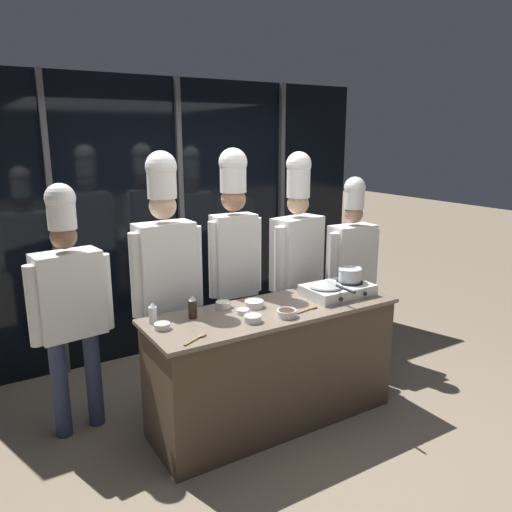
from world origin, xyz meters
name	(u,v)px	position (x,y,z in m)	size (l,w,h in m)	color
ground_plane	(273,418)	(0.00, 0.00, 0.00)	(24.00, 24.00, 0.00)	#7F705B
window_wall_back	(180,218)	(0.00, 1.72, 1.35)	(4.26, 0.09, 2.70)	black
demo_counter	(273,365)	(0.00, 0.00, 0.46)	(1.93, 0.65, 0.91)	#4C3D2D
portable_stove	(338,290)	(0.61, -0.01, 0.96)	(0.54, 0.37, 0.10)	silver
frying_pan	(326,283)	(0.48, -0.01, 1.04)	(0.27, 0.46, 0.05)	#ADAFB5
stock_pot	(350,274)	(0.73, -0.01, 1.07)	(0.21, 0.19, 0.11)	#B7BABF
squeeze_bottle_soy	(193,307)	(-0.59, 0.14, 0.99)	(0.06, 0.06, 0.16)	#332319
squeeze_bottle_clear	(153,313)	(-0.87, 0.19, 0.99)	(0.06, 0.06, 0.15)	white
prep_bowl_shrimp	(162,326)	(-0.85, 0.05, 0.94)	(0.11, 0.11, 0.04)	white
prep_bowl_garlic	(253,318)	(-0.27, -0.15, 0.94)	(0.12, 0.12, 0.05)	white
prep_bowl_rice	(254,303)	(-0.11, 0.11, 0.94)	(0.14, 0.14, 0.05)	white
prep_bowl_bean_sprouts	(223,304)	(-0.31, 0.21, 0.94)	(0.11, 0.11, 0.05)	white
prep_bowl_noodles	(243,311)	(-0.25, 0.03, 0.93)	(0.10, 0.10, 0.03)	white
prep_bowl_soy_glaze	(287,313)	(-0.02, -0.19, 0.94)	(0.14, 0.14, 0.05)	white
serving_spoon_slotted	(311,308)	(0.23, -0.15, 0.92)	(0.22, 0.07, 0.02)	olive
serving_spoon_solid	(199,337)	(-0.71, -0.21, 0.92)	(0.21, 0.13, 0.02)	olive
chef_head	(69,297)	(-1.31, 0.64, 1.05)	(0.59, 0.29, 1.85)	#2D3856
chef_sous	(166,265)	(-0.62, 0.54, 1.21)	(0.57, 0.24, 2.06)	#2D3856
chef_line	(234,246)	(0.01, 0.61, 1.28)	(0.48, 0.23, 2.07)	#2D3856
chef_pastry	(297,252)	(0.64, 0.58, 1.15)	(0.60, 0.33, 2.03)	#2D3856
chef_apprentice	(352,258)	(1.27, 0.56, 1.02)	(0.58, 0.24, 1.79)	#232326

